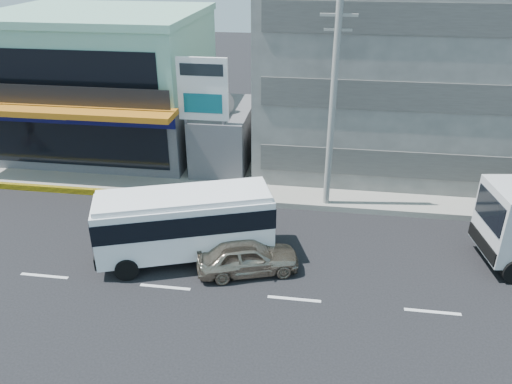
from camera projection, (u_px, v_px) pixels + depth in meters
ground at (165, 287)px, 19.27m from camera, size 120.00×120.00×0.00m
sidewalk at (308, 186)px, 26.96m from camera, size 70.00×5.00×0.30m
shop_building at (104, 85)px, 30.84m from camera, size 12.40×11.70×8.00m
concrete_building at (407, 40)px, 28.10m from camera, size 16.00×12.00×14.00m
gap_structure at (225, 137)px, 29.10m from camera, size 3.00×6.00×3.50m
satellite_dish at (221, 112)px, 27.39m from camera, size 1.50×1.50×0.15m
billboard at (203, 97)px, 25.26m from camera, size 2.60×0.18×6.90m
utility_pole_near at (332, 108)px, 22.73m from camera, size 1.60×0.30×10.00m
minibus at (185, 220)px, 20.34m from camera, size 7.49×4.52×2.99m
sedan at (248, 257)px, 19.90m from camera, size 4.39×2.81×1.39m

